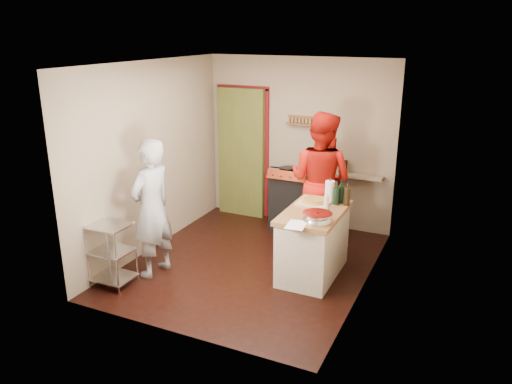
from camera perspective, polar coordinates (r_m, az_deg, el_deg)
floor at (r=6.71m, az=-0.61°, el=-8.22°), size 3.50×3.50×0.00m
back_wall at (r=8.11m, az=0.68°, el=4.98°), size 3.00×0.44×2.60m
left_wall at (r=7.00m, az=-11.83°, el=3.87°), size 0.04×3.50×2.60m
right_wall at (r=5.79m, az=12.89°, el=0.78°), size 0.04×3.50×2.60m
ceiling at (r=6.03m, az=-0.70°, el=14.61°), size 3.00×3.50×0.02m
stove at (r=7.73m, az=4.23°, el=-1.00°), size 0.60×0.63×1.00m
wire_shelving at (r=6.27m, az=-16.18°, el=-6.55°), size 0.48×0.40×0.80m
island at (r=6.30m, az=6.59°, el=-5.56°), size 0.68×1.28×1.17m
person_stripe at (r=6.27m, az=-11.85°, el=-1.88°), size 0.50×0.69×1.75m
person_red at (r=7.03m, az=7.35°, el=1.33°), size 1.05×0.88×1.93m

